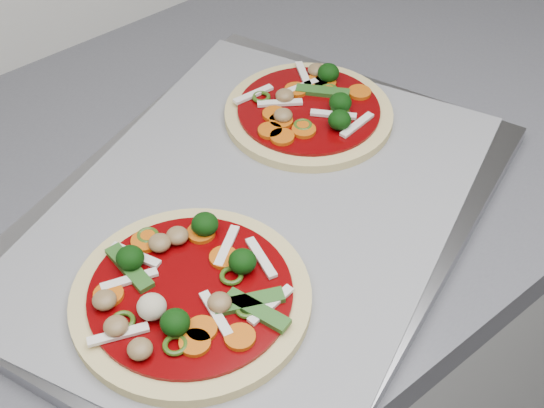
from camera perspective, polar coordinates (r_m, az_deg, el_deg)
base_cabinet at (r=1.22m, az=4.72°, el=-9.90°), size 3.60×0.60×0.86m
countertop at (r=0.89m, az=6.40°, el=7.16°), size 3.60×0.60×0.04m
baking_tray at (r=0.72m, az=-1.19°, el=-0.85°), size 0.59×0.51×0.02m
parchment at (r=0.71m, az=-1.20°, el=-0.33°), size 0.57×0.51×0.00m
pizza_left at (r=0.63m, az=-6.28°, el=-6.73°), size 0.27×0.27×0.03m
pizza_right at (r=0.81m, az=2.87°, el=7.04°), size 0.24×0.24×0.03m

